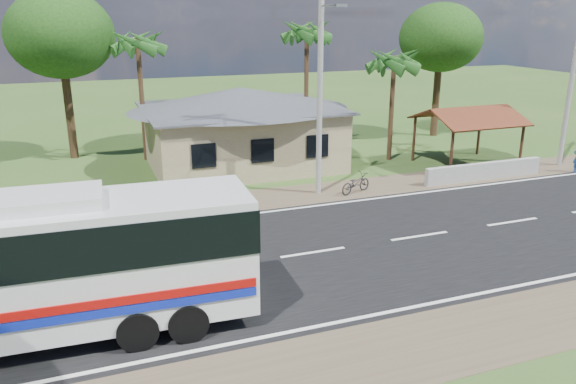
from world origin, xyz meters
name	(u,v)px	position (x,y,z in m)	size (l,w,h in m)	color
ground	(313,253)	(0.00, 0.00, 0.00)	(120.00, 120.00, 0.00)	#2C4C1B
road	(313,253)	(0.00, 0.00, 0.01)	(120.00, 16.00, 0.03)	black
house	(240,119)	(1.00, 13.00, 2.64)	(12.40, 10.00, 5.00)	tan
waiting_shed	(469,117)	(13.00, 8.50, 2.73)	(5.20, 4.48, 3.35)	#3C2316
concrete_barrier	(484,171)	(12.00, 5.60, 0.45)	(7.00, 0.30, 0.90)	#9E9E99
utility_poles	(314,72)	(2.67, 6.49, 5.77)	(32.80, 2.22, 11.00)	#9E9E99
palm_near	(394,61)	(9.50, 11.00, 5.71)	(2.80, 2.80, 6.70)	#47301E
palm_mid	(307,33)	(6.00, 15.50, 7.16)	(2.80, 2.80, 8.20)	#47301E
palm_far	(138,44)	(-4.00, 16.00, 6.68)	(2.80, 2.80, 7.70)	#47301E
tree_behind_house	(60,35)	(-8.00, 18.00, 7.12)	(6.00, 6.00, 9.61)	#47301E
tree_behind_shed	(441,38)	(16.00, 16.00, 6.68)	(5.60, 5.60, 9.02)	#47301E
motorcycle	(356,183)	(4.68, 5.87, 0.49)	(0.64, 1.85, 0.97)	black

